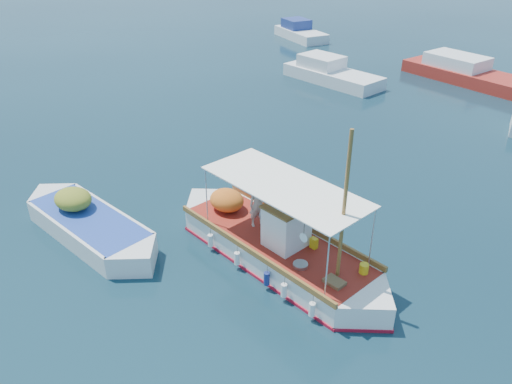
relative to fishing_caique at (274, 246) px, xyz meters
The scene contains 6 objects.
ground 1.00m from the fishing_caique, 129.00° to the left, with size 160.00×160.00×0.00m, color black.
fishing_caique is the anchor object (origin of this frame).
dinghy 6.59m from the fishing_caique, 154.49° to the right, with size 6.99×2.42×1.71m.
bg_boat_nw 20.19m from the fishing_caique, 115.06° to the left, with size 7.25×3.61×1.80m.
bg_boat_n 23.84m from the fishing_caique, 92.57° to the left, with size 10.06×5.30×1.80m.
bg_boat_far_w 33.01m from the fishing_caique, 121.74° to the left, with size 6.20×4.61×1.80m.
Camera 1 is at (8.15, -11.53, 9.90)m, focal length 35.00 mm.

